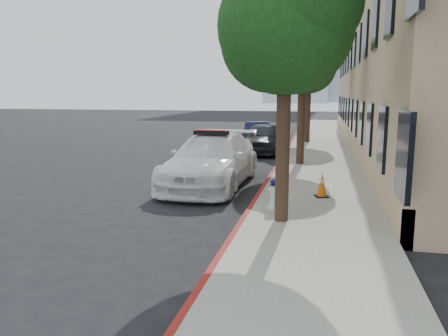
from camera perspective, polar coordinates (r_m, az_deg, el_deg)
name	(u,v)px	position (r m, az deg, el deg)	size (l,w,h in m)	color
ground	(183,199)	(12.25, -5.34, -3.99)	(120.00, 120.00, 0.00)	black
sidewalk	(319,153)	(21.50, 12.25, 1.99)	(3.20, 50.00, 0.15)	gray
curb_strip	(286,152)	(21.56, 8.16, 2.14)	(0.12, 50.00, 0.15)	maroon
building	(428,54)	(26.96, 25.07, 13.34)	(8.00, 36.00, 10.00)	tan
tower_right	(343,31)	(147.65, 15.23, 16.88)	(14.00, 14.00, 44.00)	#9EA8B7
tree_near	(287,25)	(9.43, 8.22, 18.01)	(2.92, 2.82, 5.62)	black
tree_mid	(304,60)	(17.36, 10.35, 13.77)	(2.77, 2.64, 5.43)	black
tree_far	(310,66)	(25.35, 11.14, 12.95)	(3.10, 3.00, 5.81)	black
police_car	(212,160)	(13.79, -1.64, 1.04)	(2.39, 5.63, 1.77)	white
parked_car_mid	(264,138)	(21.43, 5.21, 3.93)	(1.74, 4.33, 1.48)	#22242A
parked_car_far	(257,134)	(24.67, 4.37, 4.50)	(1.37, 3.94, 1.30)	black
fire_hydrant	(275,194)	(10.57, 6.63, -3.36)	(0.31, 0.29, 0.75)	silver
traffic_cone	(322,185)	(11.98, 12.67, -2.19)	(0.42, 0.42, 0.65)	black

